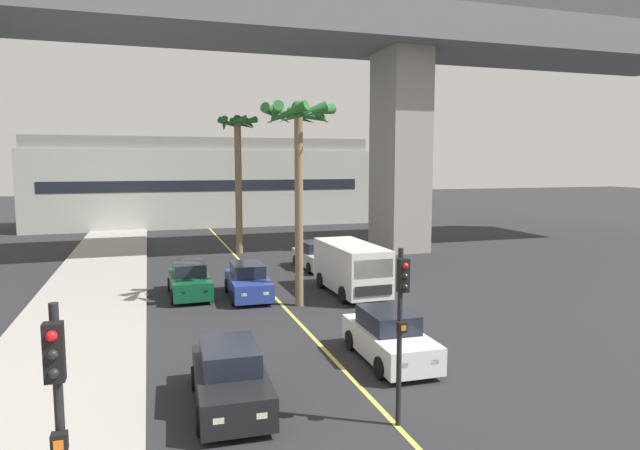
% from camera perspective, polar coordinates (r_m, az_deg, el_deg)
% --- Properties ---
extents(sidewalk_left, '(4.80, 80.00, 0.15)m').
position_cam_1_polar(sidewalk_left, '(20.12, -24.68, -11.57)').
color(sidewalk_left, '#9E9991').
rests_on(sidewalk_left, ground).
extents(lane_stripe_center, '(0.14, 56.00, 0.01)m').
position_cam_1_polar(lane_stripe_center, '(28.21, -6.15, -6.04)').
color(lane_stripe_center, '#DBCC4C').
rests_on(lane_stripe_center, ground).
extents(bridge_overpass, '(72.64, 8.00, 17.96)m').
position_cam_1_polar(bridge_overpass, '(36.53, -7.18, 19.43)').
color(bridge_overpass, slate).
rests_on(bridge_overpass, ground).
extents(pier_building_backdrop, '(32.25, 8.04, 8.50)m').
position_cam_1_polar(pier_building_backdrop, '(55.68, -11.99, 4.38)').
color(pier_building_backdrop, '#ADB2A8').
rests_on(pier_building_backdrop, ground).
extents(car_queue_front, '(1.94, 4.15, 1.56)m').
position_cam_1_polar(car_queue_front, '(25.23, -7.53, -5.89)').
color(car_queue_front, navy).
rests_on(car_queue_front, ground).
extents(car_queue_second, '(1.88, 4.12, 1.56)m').
position_cam_1_polar(car_queue_second, '(25.98, -13.48, -5.66)').
color(car_queue_second, '#0C4728').
rests_on(car_queue_second, ground).
extents(car_queue_third, '(1.95, 4.16, 1.56)m').
position_cam_1_polar(car_queue_third, '(31.69, -0.45, -3.29)').
color(car_queue_third, '#B7BABF').
rests_on(car_queue_third, ground).
extents(car_queue_fourth, '(1.90, 4.13, 1.56)m').
position_cam_1_polar(car_queue_fourth, '(17.42, 7.23, -11.59)').
color(car_queue_fourth, white).
rests_on(car_queue_fourth, ground).
extents(car_queue_fifth, '(1.95, 4.16, 1.56)m').
position_cam_1_polar(car_queue_fifth, '(14.45, -9.37, -15.50)').
color(car_queue_fifth, black).
rests_on(car_queue_fifth, ground).
extents(delivery_van, '(2.21, 5.28, 2.36)m').
position_cam_1_polar(delivery_van, '(25.60, 3.28, -4.38)').
color(delivery_van, silver).
rests_on(delivery_van, ground).
extents(traffic_light_left_sidewalk_corner, '(0.24, 0.37, 4.20)m').
position_cam_1_polar(traffic_light_left_sidewalk_corner, '(8.16, -25.64, -17.64)').
color(traffic_light_left_sidewalk_corner, black).
rests_on(traffic_light_left_sidewalk_corner, sidewalk_left).
extents(traffic_light_median_near, '(0.24, 0.37, 4.20)m').
position_cam_1_polar(traffic_light_median_near, '(12.71, 8.48, -9.09)').
color(traffic_light_median_near, black).
rests_on(traffic_light_median_near, ground).
extents(palm_tree_near_median, '(2.62, 2.79, 9.30)m').
position_cam_1_polar(palm_tree_near_median, '(37.24, -8.56, 7.50)').
color(palm_tree_near_median, brown).
rests_on(palm_tree_near_median, ground).
extents(palm_tree_mid_median, '(3.20, 3.22, 8.68)m').
position_cam_1_polar(palm_tree_mid_median, '(23.00, -2.29, 9.10)').
color(palm_tree_mid_median, brown).
rests_on(palm_tree_mid_median, ground).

